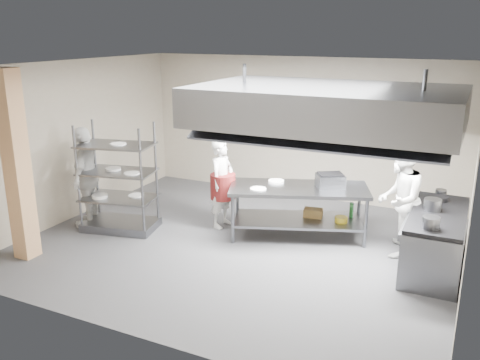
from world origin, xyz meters
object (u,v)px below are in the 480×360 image
at_px(pass_rack, 118,178).
at_px(island, 298,212).
at_px(cooking_range, 435,242).
at_px(chef_head, 222,183).
at_px(chef_plating, 86,177).
at_px(chef_line, 399,200).
at_px(griddle, 330,181).
at_px(stockpot, 433,205).

bearing_deg(pass_rack, island, 6.72).
bearing_deg(cooking_range, chef_head, 177.78).
relative_size(island, cooking_range, 1.19).
relative_size(chef_head, chef_plating, 0.88).
height_order(pass_rack, chef_line, pass_rack).
bearing_deg(chef_line, griddle, -101.14).
height_order(cooking_range, chef_line, chef_line).
bearing_deg(stockpot, chef_plating, -170.96).
distance_m(cooking_range, chef_plating, 6.11).
height_order(chef_head, chef_line, chef_line).
distance_m(pass_rack, chef_line, 4.86).
relative_size(island, pass_rack, 1.22).
bearing_deg(chef_line, chef_head, -87.68).
bearing_deg(island, cooking_range, -27.58).
height_order(pass_rack, chef_head, pass_rack).
distance_m(griddle, stockpot, 1.78).
relative_size(cooking_range, chef_line, 1.08).
height_order(chef_head, stockpot, chef_head).
distance_m(chef_plating, griddle, 4.43).
bearing_deg(chef_plating, chef_line, 79.54).
distance_m(cooking_range, chef_line, 0.85).
relative_size(island, chef_head, 1.45).
height_order(cooking_range, stockpot, stockpot).
xyz_separation_m(pass_rack, chef_line, (4.74, 1.07, -0.05)).
relative_size(chef_line, stockpot, 7.24).
xyz_separation_m(chef_plating, stockpot, (5.92, 0.94, 0.05)).
height_order(island, stockpot, stockpot).
bearing_deg(chef_line, pass_rack, -77.38).
bearing_deg(island, stockpot, -26.17).
bearing_deg(island, chef_plating, 176.78).
bearing_deg(pass_rack, chef_line, -0.01).
xyz_separation_m(cooking_range, chef_head, (-3.74, 0.14, 0.40)).
bearing_deg(island, chef_head, 165.06).
bearing_deg(griddle, chef_plating, 166.45).
height_order(pass_rack, cooking_range, pass_rack).
height_order(island, chef_plating, chef_plating).
distance_m(chef_line, stockpot, 0.56).
distance_m(cooking_range, stockpot, 0.58).
bearing_deg(stockpot, island, 174.38).
distance_m(island, cooking_range, 2.33).
bearing_deg(stockpot, pass_rack, -170.68).
relative_size(griddle, stockpot, 1.78).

